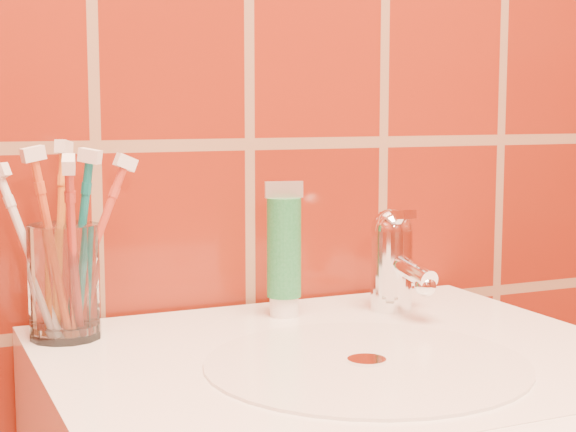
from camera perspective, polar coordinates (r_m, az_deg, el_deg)
name	(u,v)px	position (r m, az deg, el deg)	size (l,w,h in m)	color
glass_tumbler	(64,282)	(0.93, -14.25, -4.13)	(0.07, 0.07, 0.12)	white
toothpaste_tube	(284,253)	(0.99, -0.26, -2.44)	(0.04, 0.04, 0.15)	white
faucet	(394,257)	(1.03, 6.85, -2.63)	(0.05, 0.11, 0.12)	white
toothbrush_0	(29,253)	(0.93, -16.38, -2.33)	(0.07, 0.07, 0.18)	white
toothbrush_1	(72,252)	(0.89, -13.77, -2.27)	(0.04, 0.08, 0.20)	#A22E22
toothbrush_2	(95,245)	(0.94, -12.40, -1.87)	(0.10, 0.04, 0.19)	#B33826
toothbrush_3	(52,246)	(0.91, -15.01, -1.90)	(0.06, 0.03, 0.20)	#CB5223
toothbrush_4	(60,239)	(0.94, -14.50, -1.46)	(0.04, 0.05, 0.21)	orange
toothbrush_5	(80,244)	(0.92, -13.29, -1.79)	(0.05, 0.04, 0.20)	#0C676A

